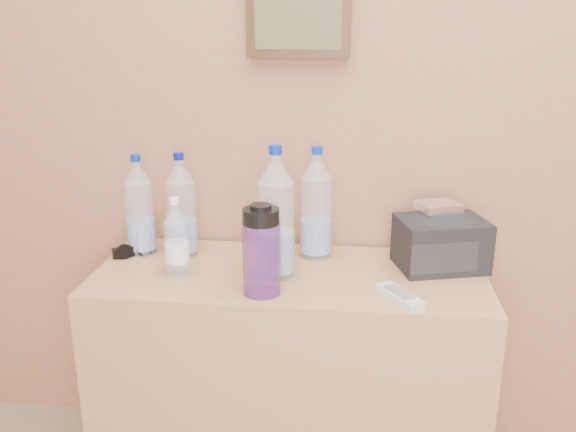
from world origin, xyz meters
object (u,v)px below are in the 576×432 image
Objects in this scene: sunglasses at (133,251)px; toiletry_bag at (441,240)px; ac_remote at (399,296)px; pet_small at (177,242)px; dresser at (289,378)px; pet_large_b at (181,210)px; pet_large_a at (140,210)px; pet_large_c at (316,209)px; nalgene_bottle at (261,250)px; pet_large_d at (276,219)px; foil_packet at (438,206)px.

sunglasses is 0.52× the size of toiletry_bag.
pet_small is at bearing -131.86° from ac_remote.
dresser is 3.51× the size of pet_large_b.
pet_large_a reaches higher than toiletry_bag.
dresser is at bearing -17.11° from pet_large_b.
sunglasses is (-0.18, 0.13, -0.08)m from pet_small.
pet_large_c is 2.23× the size of ac_remote.
pet_large_a is 0.49m from nalgene_bottle.
pet_large_a is 0.82m from ac_remote.
dresser is at bearing 34.53° from pet_large_d.
toiletry_bag reaches higher than dresser.
pet_large_b is at bearing -19.54° from sunglasses.
nalgene_bottle is (0.41, -0.25, -0.02)m from pet_large_a.
dresser is at bearing -165.10° from foil_packet.
pet_large_b is 0.33m from pet_large_d.
nalgene_bottle is 2.18× the size of foil_packet.
toiletry_bag is at bearing -1.40° from pet_large_b.
pet_small is at bearing 160.12° from nalgene_bottle.
sunglasses is 0.92m from foil_packet.
pet_large_c reaches higher than pet_large_b.
pet_small is at bearing -67.95° from sunglasses.
foil_packet reaches higher than toiletry_bag.
ac_remote is (0.64, -0.26, -0.13)m from pet_large_b.
dresser is 4.58× the size of toiletry_bag.
pet_large_c is (0.40, 0.03, 0.01)m from pet_large_b.
foil_packet is at bearing 12.91° from pet_small.
pet_large_d is at bearing -143.68° from ac_remote.
dresser is 0.55m from pet_small.
dresser is 0.61m from toiletry_bag.
pet_large_b is at bearing 162.89° from dresser.
ac_remote is at bearing -134.09° from toiletry_bag.
pet_large_d is (-0.10, -0.16, 0.01)m from pet_large_c.
pet_large_b is 0.41m from pet_large_c.
pet_large_b is 0.20m from sunglasses.
pet_large_b reaches higher than dresser.
pet_large_d is 0.48m from sunglasses.
dresser is 0.52m from pet_large_c.
pet_large_c is at bearing 64.34° from dresser.
toiletry_bag is at bearing -1.25° from pet_large_a.
ac_remote is at bearing -26.63° from dresser.
pet_large_a is at bearing -179.64° from foil_packet.
dresser is 3.29× the size of pet_large_c.
toiletry_bag is at bearing -64.73° from foil_packet.
toiletry_bag is at bearing 13.32° from pet_large_d.
sunglasses is (-0.49, 0.07, 0.36)m from dresser.
pet_large_b is 0.17m from pet_small.
pet_large_c is (0.07, 0.14, 0.50)m from dresser.
pet_small is (0.03, -0.16, -0.04)m from pet_large_b.
pet_small is at bearing -173.44° from pet_large_d.
nalgene_bottle is 0.37m from ac_remote.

